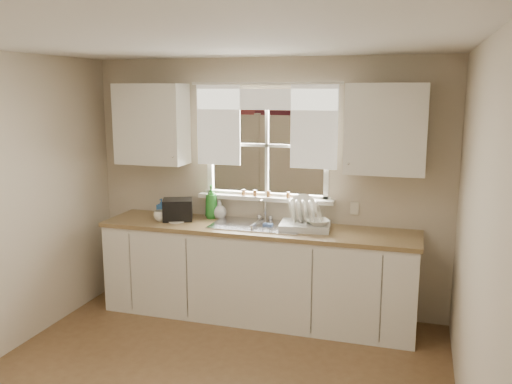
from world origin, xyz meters
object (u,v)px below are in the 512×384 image
(dish_rack, at_px, (305,221))
(cup, at_px, (161,216))
(soap_bottle_a, at_px, (211,202))
(black_appliance, at_px, (178,210))

(dish_rack, relative_size, cup, 3.67)
(soap_bottle_a, relative_size, black_appliance, 1.18)
(dish_rack, height_order, cup, dish_rack)
(dish_rack, xyz_separation_m, black_appliance, (-1.29, -0.02, 0.03))
(dish_rack, height_order, black_appliance, dish_rack)
(cup, bearing_deg, soap_bottle_a, 45.19)
(soap_bottle_a, distance_m, cup, 0.52)
(cup, relative_size, black_appliance, 0.47)
(dish_rack, bearing_deg, cup, -175.29)
(cup, height_order, black_appliance, black_appliance)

